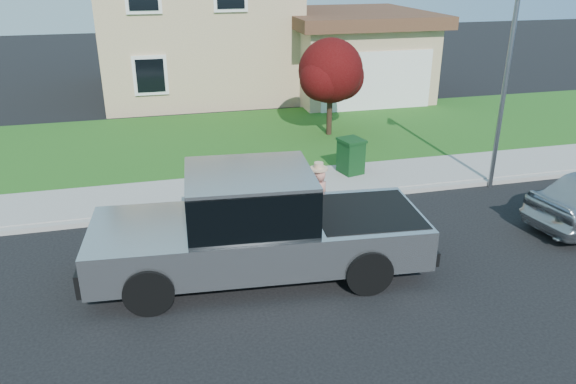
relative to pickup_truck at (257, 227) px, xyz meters
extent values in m
plane|color=black|center=(0.54, 0.15, -1.00)|extent=(80.00, 80.00, 0.00)
cube|color=gray|center=(1.54, 3.05, -0.94)|extent=(40.00, 0.20, 0.12)
cube|color=gray|center=(1.54, 4.15, -0.93)|extent=(40.00, 2.00, 0.15)
cube|color=#1D4714|center=(1.54, 8.65, -0.95)|extent=(40.00, 7.00, 0.10)
cube|color=tan|center=(0.54, 17.15, 2.20)|extent=(8.00, 9.00, 6.40)
cube|color=tan|center=(7.04, 14.15, 0.60)|extent=(5.50, 6.00, 3.20)
cube|color=white|center=(7.04, 11.13, 0.25)|extent=(4.60, 0.12, 2.30)
cube|color=#4C2D1E|center=(7.04, 14.15, 2.40)|extent=(6.20, 6.80, 0.50)
cube|color=black|center=(-1.66, 12.60, 0.60)|extent=(1.30, 0.10, 1.50)
cylinder|color=black|center=(-2.11, -0.86, -0.56)|extent=(0.92, 0.41, 0.89)
cylinder|color=black|center=(-1.94, 1.19, -0.56)|extent=(0.92, 0.41, 0.89)
cylinder|color=black|center=(1.84, -1.18, -0.56)|extent=(0.92, 0.41, 0.89)
cylinder|color=black|center=(2.00, 0.87, -0.56)|extent=(0.92, 0.41, 0.89)
cube|color=#A6A9AD|center=(0.03, 0.00, -0.23)|extent=(6.51, 2.74, 0.80)
cube|color=black|center=(-0.14, 0.01, 0.61)|extent=(2.50, 2.26, 0.95)
cube|color=#A6A9AD|center=(-0.14, 0.01, 1.10)|extent=(2.50, 2.26, 0.09)
cube|color=black|center=(2.14, -0.18, 0.14)|extent=(2.15, 2.05, 0.07)
cube|color=black|center=(-3.17, 0.26, -0.39)|extent=(0.31, 2.12, 0.45)
cube|color=black|center=(3.23, -0.26, -0.45)|extent=(0.31, 2.12, 0.28)
cube|color=black|center=(-0.93, 1.28, 0.50)|extent=(0.15, 0.26, 0.20)
imported|color=tan|center=(1.65, 1.42, -0.24)|extent=(0.66, 0.55, 1.53)
cylinder|color=#D3AB87|center=(1.65, 1.42, 0.55)|extent=(0.41, 0.41, 0.04)
cylinder|color=#D3AB87|center=(1.65, 1.42, 0.61)|extent=(0.20, 0.20, 0.14)
cylinder|color=black|center=(4.15, 8.30, -0.16)|extent=(0.19, 0.19, 1.49)
sphere|color=#430E0E|center=(4.15, 8.30, 1.29)|extent=(2.15, 2.15, 2.15)
sphere|color=#430E0E|center=(4.62, 8.58, 1.01)|extent=(1.59, 1.59, 1.59)
sphere|color=#430E0E|center=(3.78, 8.02, 1.11)|extent=(1.49, 1.49, 1.49)
cube|color=#0E3514|center=(3.55, 4.47, -0.40)|extent=(0.69, 0.76, 0.92)
cube|color=#0E3514|center=(3.55, 4.47, 0.10)|extent=(0.76, 0.83, 0.07)
cylinder|color=slate|center=(7.03, 2.90, 1.52)|extent=(0.12, 0.12, 5.05)
camera|label=1|loc=(-1.79, -9.53, 4.82)|focal=35.00mm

